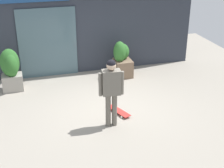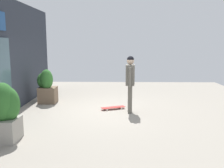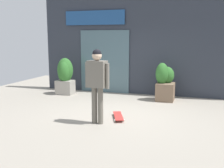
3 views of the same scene
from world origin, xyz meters
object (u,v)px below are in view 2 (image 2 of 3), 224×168
skateboarder (130,78)px  planter_box_left (6,110)px  planter_box_right (46,87)px  skateboard (113,107)px

skateboarder → planter_box_left: bearing=45.2°
skateboarder → planter_box_left: skateboarder is taller
planter_box_left → planter_box_right: 3.57m
planter_box_left → planter_box_right: bearing=2.1°
skateboarder → planter_box_right: skateboarder is taller
skateboard → planter_box_left: size_ratio=0.62×
skateboarder → skateboard: 1.21m
skateboard → planter_box_right: (0.84, 2.43, 0.54)m
planter_box_right → skateboard: bearing=-109.1°
skateboard → planter_box_right: size_ratio=0.66×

